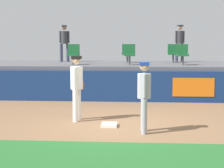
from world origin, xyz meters
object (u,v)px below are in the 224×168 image
(seat_back_center, at_px, (127,52))
(seat_front_right, at_px, (183,53))
(seat_front_center, at_px, (130,53))
(spectator_hooded, at_px, (180,40))
(player_fielder_home, at_px, (77,83))
(player_runner_visitor, at_px, (144,92))
(seat_back_right, at_px, (173,52))
(first_base, at_px, (109,125))
(seat_front_left, at_px, (73,53))
(spectator_capped, at_px, (64,41))

(seat_back_center, xyz_separation_m, seat_front_right, (2.28, -1.80, -0.00))
(seat_front_center, bearing_deg, spectator_hooded, 50.91)
(player_fielder_home, relative_size, player_runner_visitor, 1.06)
(seat_back_right, distance_m, seat_back_center, 2.07)
(player_runner_visitor, bearing_deg, spectator_hooded, 167.83)
(spectator_hooded, bearing_deg, seat_back_right, 47.96)
(spectator_hooded, bearing_deg, first_base, 51.00)
(seat_back_center, bearing_deg, player_runner_visitor, -85.41)
(seat_front_left, xyz_separation_m, spectator_hooded, (4.65, 2.87, 0.54))
(first_base, xyz_separation_m, seat_front_right, (2.53, 5.58, 1.72))
(seat_back_center, distance_m, seat_front_right, 2.91)
(player_runner_visitor, xyz_separation_m, seat_front_center, (-0.49, 6.18, 0.77))
(first_base, xyz_separation_m, seat_front_left, (-1.92, 5.58, 1.72))
(seat_front_left, relative_size, spectator_capped, 0.49)
(first_base, distance_m, player_runner_visitor, 1.43)
(spectator_hooded, bearing_deg, seat_front_right, 64.92)
(first_base, height_order, seat_front_center, seat_front_center)
(player_fielder_home, xyz_separation_m, seat_front_left, (-0.96, 4.91, 0.72))
(seat_back_center, bearing_deg, seat_front_center, -85.32)
(seat_front_center, relative_size, seat_front_right, 1.00)
(first_base, relative_size, seat_front_right, 0.48)
(seat_back_right, bearing_deg, spectator_hooded, 69.08)
(first_base, xyz_separation_m, seat_back_right, (2.32, 7.38, 1.72))
(spectator_hooded, bearing_deg, seat_front_center, 29.79)
(player_fielder_home, xyz_separation_m, seat_back_center, (1.20, 6.71, 0.72))
(player_fielder_home, bearing_deg, first_base, 59.65)
(first_base, height_order, player_runner_visitor, player_runner_visitor)
(player_runner_visitor, bearing_deg, spectator_capped, -157.53)
(player_fielder_home, distance_m, seat_front_left, 5.06)
(player_runner_visitor, height_order, spectator_capped, spectator_capped)
(player_fielder_home, bearing_deg, seat_front_center, 169.56)
(first_base, bearing_deg, spectator_hooded, 72.12)
(player_fielder_home, bearing_deg, seat_front_left, -163.99)
(seat_front_right, bearing_deg, player_fielder_home, -125.35)
(first_base, xyz_separation_m, player_runner_visitor, (0.89, -0.60, 0.95))
(first_base, bearing_deg, seat_front_center, 85.98)
(player_fielder_home, distance_m, seat_back_right, 7.50)
(seat_front_right, distance_m, spectator_hooded, 2.93)
(spectator_capped, bearing_deg, seat_back_center, 156.76)
(seat_back_right, relative_size, spectator_hooded, 0.48)
(seat_back_center, xyz_separation_m, spectator_hooded, (2.48, 1.07, 0.54))
(player_runner_visitor, distance_m, seat_back_right, 8.15)
(seat_front_left, xyz_separation_m, spectator_capped, (-0.84, 2.35, 0.53))
(seat_back_right, xyz_separation_m, seat_front_right, (0.21, -1.80, -0.00))
(first_base, distance_m, seat_front_right, 6.37)
(seat_front_center, xyz_separation_m, seat_back_center, (-0.15, 1.80, 0.00))
(player_fielder_home, height_order, seat_front_center, seat_front_center)
(first_base, xyz_separation_m, seat_back_center, (0.25, 7.38, 1.72))
(seat_back_right, distance_m, spectator_hooded, 1.27)
(seat_front_right, xyz_separation_m, spectator_capped, (-5.29, 2.35, 0.53))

